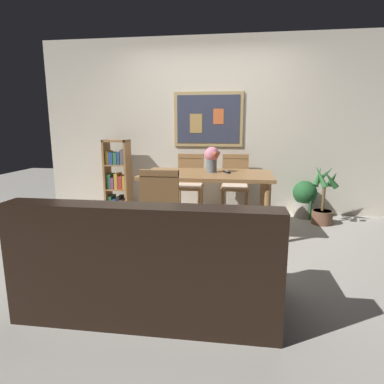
{
  "coord_description": "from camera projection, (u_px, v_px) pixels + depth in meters",
  "views": [
    {
      "loc": [
        0.42,
        -3.47,
        1.33
      ],
      "look_at": [
        -0.04,
        -0.18,
        0.65
      ],
      "focal_mm": 30.62,
      "sensor_mm": 36.0,
      "label": 1
    }
  ],
  "objects": [
    {
      "name": "ground_plane",
      "position": [
        198.0,
        245.0,
        3.69
      ],
      "size": [
        12.0,
        12.0,
        0.0
      ],
      "primitive_type": "plane",
      "color": "#B7B2A8"
    },
    {
      "name": "wall_back_with_painting",
      "position": [
        211.0,
        127.0,
        4.96
      ],
      "size": [
        5.2,
        0.14,
        2.6
      ],
      "color": "beige",
      "rests_on": "ground_plane"
    },
    {
      "name": "dining_table",
      "position": [
        207.0,
        181.0,
        4.0
      ],
      "size": [
        1.56,
        0.88,
        0.76
      ],
      "color": "#9E7042",
      "rests_on": "ground_plane"
    },
    {
      "name": "dining_chair_near_left",
      "position": [
        162.0,
        205.0,
        3.29
      ],
      "size": [
        0.4,
        0.41,
        0.91
      ],
      "color": "#9E7042",
      "rests_on": "ground_plane"
    },
    {
      "name": "dining_chair_far_left",
      "position": [
        190.0,
        180.0,
        4.82
      ],
      "size": [
        0.4,
        0.41,
        0.91
      ],
      "color": "#9E7042",
      "rests_on": "ground_plane"
    },
    {
      "name": "dining_chair_far_right",
      "position": [
        235.0,
        180.0,
        4.78
      ],
      "size": [
        0.4,
        0.41,
        0.91
      ],
      "color": "#9E7042",
      "rests_on": "ground_plane"
    },
    {
      "name": "leather_couch",
      "position": [
        151.0,
        267.0,
        2.39
      ],
      "size": [
        1.8,
        0.84,
        0.84
      ],
      "color": "black",
      "rests_on": "ground_plane"
    },
    {
      "name": "bookshelf",
      "position": [
        118.0,
        180.0,
        4.99
      ],
      "size": [
        0.36,
        0.28,
        1.11
      ],
      "color": "#9E7042",
      "rests_on": "ground_plane"
    },
    {
      "name": "potted_ivy",
      "position": [
        305.0,
        198.0,
        4.77
      ],
      "size": [
        0.34,
        0.34,
        0.57
      ],
      "color": "#B2ADA3",
      "rests_on": "ground_plane"
    },
    {
      "name": "potted_palm",
      "position": [
        323.0,
        202.0,
        4.43
      ],
      "size": [
        0.34,
        0.37,
        0.81
      ],
      "color": "brown",
      "rests_on": "ground_plane"
    },
    {
      "name": "flower_vase",
      "position": [
        212.0,
        157.0,
        4.0
      ],
      "size": [
        0.19,
        0.18,
        0.31
      ],
      "color": "slate",
      "rests_on": "dining_table"
    },
    {
      "name": "tv_remote",
      "position": [
        227.0,
        172.0,
        4.0
      ],
      "size": [
        0.1,
        0.16,
        0.02
      ],
      "color": "black",
      "rests_on": "dining_table"
    }
  ]
}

